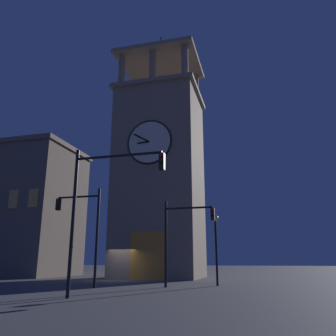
# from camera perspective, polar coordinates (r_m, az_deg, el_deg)

# --- Properties ---
(ground_plane) EXTENTS (200.00, 200.00, 0.00)m
(ground_plane) POSITION_cam_1_polar(r_m,az_deg,el_deg) (29.75, -8.67, -17.96)
(ground_plane) COLOR #4C4C51
(clocktower) EXTENTS (8.39, 7.73, 25.86)m
(clocktower) POSITION_cam_1_polar(r_m,az_deg,el_deg) (34.35, -1.32, -1.33)
(clocktower) COLOR gray
(clocktower) RESTS_ON ground_plane
(adjacent_wing_building) EXTENTS (15.87, 8.95, 13.75)m
(adjacent_wing_building) POSITION_cam_1_polar(r_m,az_deg,el_deg) (42.45, -25.39, -6.47)
(adjacent_wing_building) COLOR #75665B
(adjacent_wing_building) RESTS_ON ground_plane
(traffic_signal_near) EXTENTS (4.31, 0.41, 6.56)m
(traffic_signal_near) POSITION_cam_1_polar(r_m,az_deg,el_deg) (15.57, -11.07, -4.32)
(traffic_signal_near) COLOR black
(traffic_signal_near) RESTS_ON ground_plane
(traffic_signal_mid) EXTENTS (3.15, 0.41, 5.17)m
(traffic_signal_mid) POSITION_cam_1_polar(r_m,az_deg,el_deg) (21.44, 2.34, -10.11)
(traffic_signal_mid) COLOR black
(traffic_signal_mid) RESTS_ON ground_plane
(traffic_signal_far) EXTENTS (3.00, 0.41, 5.89)m
(traffic_signal_far) POSITION_cam_1_polar(r_m,az_deg,el_deg) (21.98, -13.76, -8.68)
(traffic_signal_far) COLOR black
(traffic_signal_far) RESTS_ON ground_plane
(street_lamp) EXTENTS (0.44, 0.44, 4.49)m
(street_lamp) POSITION_cam_1_polar(r_m,az_deg,el_deg) (23.16, 7.93, -10.92)
(street_lamp) COLOR black
(street_lamp) RESTS_ON ground_plane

